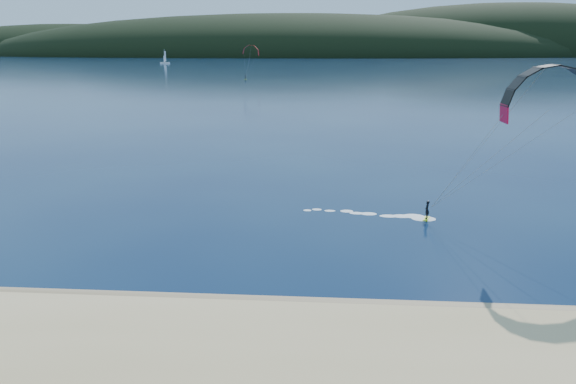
# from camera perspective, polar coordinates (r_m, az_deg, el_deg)

# --- Properties ---
(ground) EXTENTS (1800.00, 1800.00, 0.00)m
(ground) POSITION_cam_1_polar(r_m,az_deg,el_deg) (26.18, -11.57, -16.40)
(ground) COLOR #071637
(ground) RESTS_ON ground
(wet_sand) EXTENTS (220.00, 2.50, 0.10)m
(wet_sand) POSITION_cam_1_polar(r_m,az_deg,el_deg) (29.94, -9.26, -11.85)
(wet_sand) COLOR olive
(wet_sand) RESTS_ON ground
(headland) EXTENTS (1200.00, 310.00, 140.00)m
(headland) POSITION_cam_1_polar(r_m,az_deg,el_deg) (766.76, 3.78, 14.40)
(headland) COLOR black
(headland) RESTS_ON ground
(kitesurfer_near) EXTENTS (21.10, 6.56, 11.97)m
(kitesurfer_near) POSITION_cam_1_polar(r_m,az_deg,el_deg) (41.45, 25.23, 7.33)
(kitesurfer_near) COLOR #B9DE1A
(kitesurfer_near) RESTS_ON ground
(kitesurfer_far) EXTENTS (7.07, 5.79, 12.56)m
(kitesurfer_far) POSITION_cam_1_polar(r_m,az_deg,el_deg) (223.59, -4.02, 14.60)
(kitesurfer_far) COLOR #B9DE1A
(kitesurfer_far) RESTS_ON ground
(sailboat) EXTENTS (7.87, 4.92, 10.97)m
(sailboat) POSITION_cam_1_polar(r_m,az_deg,el_deg) (436.24, -13.07, 13.38)
(sailboat) COLOR white
(sailboat) RESTS_ON ground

